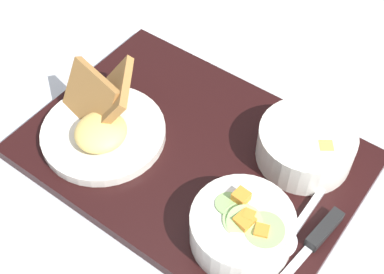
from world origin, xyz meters
TOP-DOWN VIEW (x-y plane):
  - ground_plane at (0.00, 0.00)m, footprint 4.00×4.00m
  - serving_tray at (0.00, 0.00)m, footprint 0.46×0.33m
  - bowl_salad at (-0.13, 0.07)m, footprint 0.13×0.13m
  - bowl_soup at (-0.13, -0.09)m, footprint 0.13×0.13m
  - plate_main at (0.12, 0.05)m, footprint 0.17×0.18m
  - knife at (-0.20, 0.02)m, footprint 0.03×0.18m
  - spoon at (-0.18, 0.01)m, footprint 0.03×0.15m

SIDE VIEW (x-z plane):
  - ground_plane at x=0.00m, z-range 0.00..0.00m
  - serving_tray at x=0.00m, z-range 0.00..0.02m
  - spoon at x=-0.18m, z-range 0.02..0.03m
  - knife at x=-0.20m, z-range 0.02..0.03m
  - plate_main at x=0.12m, z-range -0.01..0.08m
  - bowl_salad at x=-0.13m, z-range 0.02..0.08m
  - bowl_soup at x=-0.13m, z-range 0.02..0.07m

